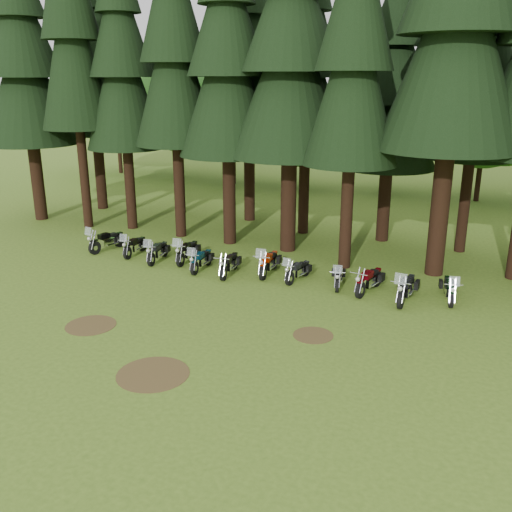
% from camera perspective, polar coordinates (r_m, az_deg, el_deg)
% --- Properties ---
extents(ground, '(120.00, 120.00, 0.00)m').
position_cam_1_polar(ground, '(21.15, -6.40, -6.24)').
color(ground, '#45681D').
rests_on(ground, ground).
extents(pine_front_0, '(5.49, 5.49, 16.17)m').
position_cam_1_polar(pine_front_0, '(36.83, -22.32, 18.24)').
color(pine_front_0, black).
rests_on(pine_front_0, ground).
extents(pine_front_1, '(3.92, 3.92, 19.88)m').
position_cam_1_polar(pine_front_1, '(34.07, -18.22, 22.56)').
color(pine_front_1, black).
rests_on(pine_front_1, ground).
extents(pine_front_2, '(4.32, 4.32, 16.22)m').
position_cam_1_polar(pine_front_2, '(32.99, -13.37, 19.29)').
color(pine_front_2, black).
rests_on(pine_front_2, ground).
extents(pine_front_3, '(4.32, 4.32, 17.57)m').
position_cam_1_polar(pine_front_3, '(30.80, -8.32, 21.22)').
color(pine_front_3, black).
rests_on(pine_front_3, ground).
extents(pine_front_4, '(4.95, 4.95, 16.33)m').
position_cam_1_polar(pine_front_4, '(29.15, -2.91, 20.12)').
color(pine_front_4, black).
rests_on(pine_front_4, ground).
extents(pine_front_5, '(5.81, 5.81, 16.72)m').
position_cam_1_polar(pine_front_5, '(27.86, 3.55, 20.69)').
color(pine_front_5, black).
rests_on(pine_front_5, ground).
extents(pine_front_6, '(4.15, 4.15, 16.75)m').
position_cam_1_polar(pine_front_6, '(25.47, 9.90, 20.81)').
color(pine_front_6, black).
rests_on(pine_front_6, ground).
extents(pine_back_0, '(5.00, 5.00, 17.21)m').
position_cam_1_polar(pine_back_0, '(38.74, -16.32, 19.66)').
color(pine_back_0, black).
rests_on(pine_back_0, ground).
extents(pine_back_1, '(4.52, 4.52, 16.22)m').
position_cam_1_polar(pine_back_1, '(36.43, -8.14, 19.38)').
color(pine_back_1, black).
rests_on(pine_back_1, ground).
extents(pine_back_2, '(4.85, 4.85, 16.30)m').
position_cam_1_polar(pine_back_2, '(34.15, -0.71, 19.75)').
color(pine_back_2, black).
rests_on(pine_back_2, ground).
extents(pine_back_3, '(4.35, 4.35, 16.20)m').
position_cam_1_polar(pine_back_3, '(31.28, 5.17, 19.76)').
color(pine_back_3, black).
rests_on(pine_back_3, ground).
extents(pine_back_4, '(4.94, 4.94, 13.78)m').
position_cam_1_polar(pine_back_4, '(30.38, 13.51, 16.69)').
color(pine_back_4, black).
rests_on(pine_back_4, ground).
extents(pine_back_5, '(3.94, 3.94, 16.33)m').
position_cam_1_polar(pine_back_5, '(29.48, 21.71, 18.94)').
color(pine_back_5, black).
rests_on(pine_back_5, ground).
extents(decid_0, '(8.00, 7.78, 10.00)m').
position_cam_1_polar(decid_0, '(52.79, -13.64, 14.36)').
color(decid_0, black).
rests_on(decid_0, ground).
extents(decid_1, '(7.91, 7.69, 9.88)m').
position_cam_1_polar(decid_1, '(49.73, -7.50, 14.44)').
color(decid_1, black).
rests_on(decid_1, ground).
extents(decid_2, '(6.72, 6.53, 8.40)m').
position_cam_1_polar(decid_2, '(46.24, -2.08, 13.25)').
color(decid_2, black).
rests_on(decid_2, ground).
extents(decid_3, '(6.12, 5.95, 7.65)m').
position_cam_1_polar(decid_3, '(44.38, 4.93, 12.44)').
color(decid_3, black).
rests_on(decid_3, ground).
extents(decid_4, '(5.93, 5.76, 7.41)m').
position_cam_1_polar(decid_4, '(43.88, 13.39, 11.79)').
color(decid_4, black).
rests_on(decid_4, ground).
extents(decid_5, '(8.45, 8.21, 10.56)m').
position_cam_1_polar(decid_5, '(42.34, 22.57, 13.28)').
color(decid_5, black).
rests_on(decid_5, ground).
extents(dirt_patch_0, '(1.80, 1.80, 0.01)m').
position_cam_1_polar(dirt_patch_0, '(21.31, -16.19, -6.66)').
color(dirt_patch_0, '#4C3D1E').
rests_on(dirt_patch_0, ground).
extents(dirt_patch_1, '(1.40, 1.40, 0.01)m').
position_cam_1_polar(dirt_patch_1, '(19.84, 5.73, -7.88)').
color(dirt_patch_1, '#4C3D1E').
rests_on(dirt_patch_1, ground).
extents(dirt_patch_2, '(2.20, 2.20, 0.01)m').
position_cam_1_polar(dirt_patch_2, '(17.66, -10.26, -11.53)').
color(dirt_patch_2, '#4C3D1E').
rests_on(dirt_patch_2, ground).
extents(motorcycle_0, '(0.76, 2.32, 1.46)m').
position_cam_1_polar(motorcycle_0, '(29.78, -14.68, 1.43)').
color(motorcycle_0, black).
rests_on(motorcycle_0, ground).
extents(motorcycle_1, '(0.51, 2.13, 1.34)m').
position_cam_1_polar(motorcycle_1, '(28.74, -12.02, 0.95)').
color(motorcycle_1, black).
rests_on(motorcycle_1, ground).
extents(motorcycle_2, '(0.62, 2.19, 1.38)m').
position_cam_1_polar(motorcycle_2, '(27.56, -9.81, 0.38)').
color(motorcycle_2, black).
rests_on(motorcycle_2, ground).
extents(motorcycle_3, '(0.56, 2.31, 1.45)m').
position_cam_1_polar(motorcycle_3, '(27.29, -6.88, 0.40)').
color(motorcycle_3, black).
rests_on(motorcycle_3, ground).
extents(motorcycle_4, '(0.48, 2.16, 1.36)m').
position_cam_1_polar(motorcycle_4, '(26.07, -5.50, -0.45)').
color(motorcycle_4, black).
rests_on(motorcycle_4, ground).
extents(motorcycle_5, '(0.47, 2.24, 0.91)m').
position_cam_1_polar(motorcycle_5, '(25.38, -2.70, -0.88)').
color(motorcycle_5, black).
rests_on(motorcycle_5, ground).
extents(motorcycle_6, '(0.56, 2.42, 1.52)m').
position_cam_1_polar(motorcycle_6, '(25.39, 1.28, -0.75)').
color(motorcycle_6, black).
rests_on(motorcycle_6, ground).
extents(motorcycle_7, '(0.58, 2.04, 1.28)m').
position_cam_1_polar(motorcycle_7, '(24.69, 4.20, -1.53)').
color(motorcycle_7, black).
rests_on(motorcycle_7, ground).
extents(motorcycle_8, '(0.72, 1.99, 1.26)m').
position_cam_1_polar(motorcycle_8, '(24.20, 8.21, -2.10)').
color(motorcycle_8, black).
rests_on(motorcycle_8, ground).
extents(motorcycle_9, '(0.59, 2.29, 0.94)m').
position_cam_1_polar(motorcycle_9, '(23.77, 11.24, -2.48)').
color(motorcycle_9, black).
rests_on(motorcycle_9, ground).
extents(motorcycle_10, '(0.47, 2.42, 1.52)m').
position_cam_1_polar(motorcycle_10, '(23.13, 14.78, -3.24)').
color(motorcycle_10, black).
rests_on(motorcycle_10, ground).
extents(motorcycle_11, '(0.75, 2.16, 1.36)m').
position_cam_1_polar(motorcycle_11, '(23.73, 18.75, -3.21)').
color(motorcycle_11, black).
rests_on(motorcycle_11, ground).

